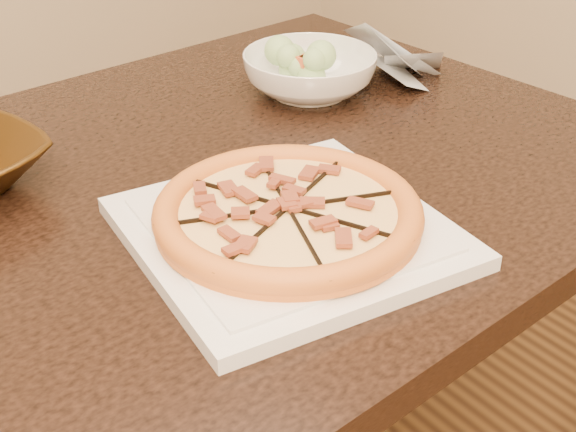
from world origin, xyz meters
The scene contains 6 objects.
dining_table centered at (0.13, 0.03, 0.64)m, with size 1.35×0.92×0.75m.
plate centered at (0.20, -0.14, 0.76)m, with size 0.36×0.36×0.02m.
pizza centered at (0.20, -0.14, 0.78)m, with size 0.29×0.29×0.03m.
salad_bowl centered at (0.48, 0.17, 0.78)m, with size 0.20×0.20×0.06m, color white.
salad centered at (0.48, 0.17, 0.83)m, with size 0.08×0.11×0.04m.
cling_film centered at (0.65, 0.15, 0.78)m, with size 0.14×0.12×0.05m, color white, non-canonical shape.
Camera 1 is at (-0.24, -0.73, 1.22)m, focal length 50.00 mm.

